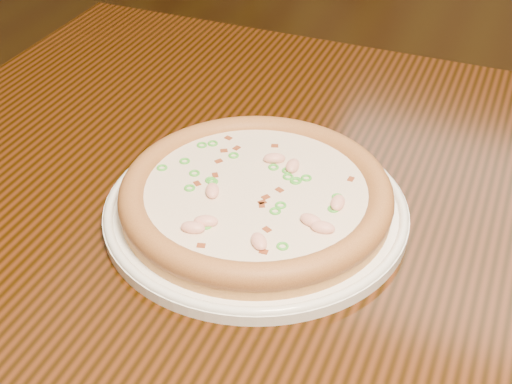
% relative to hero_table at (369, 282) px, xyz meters
% --- Properties ---
extents(hero_table, '(1.20, 0.80, 0.75)m').
position_rel_hero_table_xyz_m(hero_table, '(0.00, 0.00, 0.00)').
color(hero_table, black).
rests_on(hero_table, ground).
extents(plate, '(0.32, 0.32, 0.02)m').
position_rel_hero_table_xyz_m(plate, '(-0.12, -0.05, 0.11)').
color(plate, white).
rests_on(plate, hero_table).
extents(pizza, '(0.29, 0.29, 0.03)m').
position_rel_hero_table_xyz_m(pizza, '(-0.12, -0.05, 0.13)').
color(pizza, tan).
rests_on(pizza, plate).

